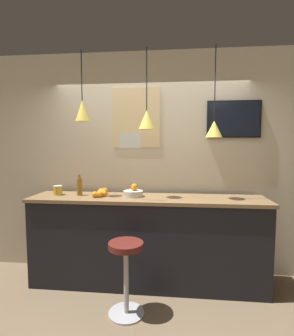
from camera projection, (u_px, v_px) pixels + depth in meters
The scene contains 14 objects.
ground_plane at pixel (141, 316), 2.61m from camera, with size 14.00×14.00×0.00m, color #756047.
back_wall at pixel (150, 164), 3.49m from camera, with size 8.00×0.06×2.90m.
service_counter at pixel (147, 241), 3.18m from camera, with size 2.81×0.58×1.08m.
bar_stool at pixel (126, 265), 2.60m from camera, with size 0.36×0.36×0.74m.
fruit_bowl at pixel (133, 192), 3.17m from camera, with size 0.24×0.24×0.16m.
orange_pile at pixel (101, 193), 3.21m from camera, with size 0.17×0.30×0.08m.
juice_bottle at pixel (80, 187), 3.23m from camera, with size 0.07×0.07×0.26m.
spread_jar at pixel (58, 190), 3.26m from camera, with size 0.11×0.11×0.12m.
pendant_lamp_left at pixel (82, 111), 3.08m from camera, with size 0.17×0.17×0.82m.
pendant_lamp_middle at pixel (147, 119), 3.01m from camera, with size 0.19×0.19×0.92m.
pendant_lamp_right at pixel (214, 128), 2.94m from camera, with size 0.19×0.19×1.02m.
mounted_tv at pixel (234, 119), 3.28m from camera, with size 0.66×0.04×0.46m.
hanging_menu_board at pixel (130, 140), 2.88m from camera, with size 0.24×0.01×0.17m.
wall_poster at pixel (136, 118), 3.42m from camera, with size 0.62×0.01×0.78m.
Camera 1 is at (0.32, -2.45, 1.70)m, focal length 28.00 mm.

